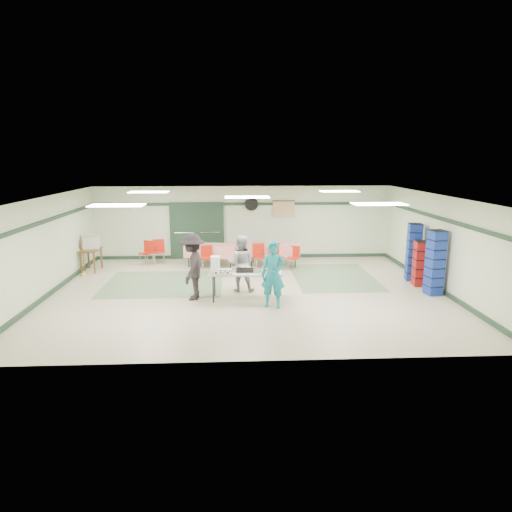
{
  "coord_description": "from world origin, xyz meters",
  "views": [
    {
      "loc": [
        -0.39,
        -12.43,
        3.74
      ],
      "look_at": [
        0.23,
        -0.3,
        1.1
      ],
      "focal_mm": 32.0,
      "sensor_mm": 36.0,
      "label": 1
    }
  ],
  "objects_px": {
    "dining_table_b": "(211,250)",
    "office_printer": "(91,242)",
    "chair_c": "(294,255)",
    "crate_stack_blue_b": "(435,263)",
    "chair_d": "(207,255)",
    "chair_loose_b": "(148,250)",
    "serving_table": "(245,273)",
    "crate_stack_red": "(421,263)",
    "crate_stack_blue_a": "(414,252)",
    "volunteer_dark": "(192,267)",
    "printer_table": "(91,252)",
    "dining_table_a": "(274,249)",
    "chair_loose_a": "(159,249)",
    "broom": "(83,255)",
    "volunteer_grey": "(241,263)",
    "chair_a": "(275,254)",
    "chair_b": "(259,254)",
    "volunteer_teal": "(273,275)"
  },
  "relations": [
    {
      "from": "chair_d",
      "to": "printer_table",
      "type": "distance_m",
      "value": 3.87
    },
    {
      "from": "chair_a",
      "to": "crate_stack_blue_b",
      "type": "height_order",
      "value": "crate_stack_blue_b"
    },
    {
      "from": "dining_table_b",
      "to": "chair_a",
      "type": "distance_m",
      "value": 2.26
    },
    {
      "from": "volunteer_dark",
      "to": "chair_a",
      "type": "bearing_deg",
      "value": 148.68
    },
    {
      "from": "serving_table",
      "to": "crate_stack_red",
      "type": "xyz_separation_m",
      "value": [
        5.23,
        1.05,
        -0.04
      ]
    },
    {
      "from": "volunteer_grey",
      "to": "chair_b",
      "type": "relative_size",
      "value": 1.83
    },
    {
      "from": "serving_table",
      "to": "dining_table_b",
      "type": "xyz_separation_m",
      "value": [
        -1.09,
        3.86,
        -0.15
      ]
    },
    {
      "from": "chair_c",
      "to": "crate_stack_blue_a",
      "type": "xyz_separation_m",
      "value": [
        3.48,
        -1.61,
        0.4
      ]
    },
    {
      "from": "chair_a",
      "to": "office_printer",
      "type": "bearing_deg",
      "value": 158.3
    },
    {
      "from": "crate_stack_blue_b",
      "to": "office_printer",
      "type": "distance_m",
      "value": 10.84
    },
    {
      "from": "volunteer_grey",
      "to": "chair_c",
      "type": "xyz_separation_m",
      "value": [
        1.85,
        2.51,
        -0.32
      ]
    },
    {
      "from": "serving_table",
      "to": "chair_b",
      "type": "bearing_deg",
      "value": 81.75
    },
    {
      "from": "crate_stack_blue_b",
      "to": "dining_table_b",
      "type": "bearing_deg",
      "value": 149.57
    },
    {
      "from": "chair_d",
      "to": "chair_loose_a",
      "type": "xyz_separation_m",
      "value": [
        -1.77,
        1.05,
        0.02
      ]
    },
    {
      "from": "dining_table_b",
      "to": "office_printer",
      "type": "distance_m",
      "value": 4.02
    },
    {
      "from": "volunteer_teal",
      "to": "crate_stack_blue_b",
      "type": "distance_m",
      "value": 4.62
    },
    {
      "from": "dining_table_b",
      "to": "crate_stack_blue_a",
      "type": "xyz_separation_m",
      "value": [
        6.31,
        -2.19,
        0.32
      ]
    },
    {
      "from": "volunteer_grey",
      "to": "volunteer_dark",
      "type": "distance_m",
      "value": 1.48
    },
    {
      "from": "crate_stack_red",
      "to": "office_printer",
      "type": "height_order",
      "value": "crate_stack_red"
    },
    {
      "from": "dining_table_a",
      "to": "dining_table_b",
      "type": "xyz_separation_m",
      "value": [
        -2.2,
        -0.0,
        -0.0
      ]
    },
    {
      "from": "chair_b",
      "to": "chair_c",
      "type": "bearing_deg",
      "value": -14.48
    },
    {
      "from": "volunteer_dark",
      "to": "dining_table_a",
      "type": "relative_size",
      "value": 0.93
    },
    {
      "from": "printer_table",
      "to": "chair_d",
      "type": "bearing_deg",
      "value": 1.59
    },
    {
      "from": "chair_c",
      "to": "crate_stack_blue_b",
      "type": "bearing_deg",
      "value": -22.24
    },
    {
      "from": "crate_stack_blue_b",
      "to": "office_printer",
      "type": "xyz_separation_m",
      "value": [
        -10.3,
        3.38,
        0.04
      ]
    },
    {
      "from": "chair_a",
      "to": "chair_b",
      "type": "relative_size",
      "value": 1.0
    },
    {
      "from": "chair_d",
      "to": "dining_table_b",
      "type": "bearing_deg",
      "value": 72.33
    },
    {
      "from": "crate_stack_red",
      "to": "broom",
      "type": "distance_m",
      "value": 10.53
    },
    {
      "from": "crate_stack_red",
      "to": "crate_stack_blue_b",
      "type": "height_order",
      "value": "crate_stack_blue_b"
    },
    {
      "from": "volunteer_grey",
      "to": "dining_table_b",
      "type": "distance_m",
      "value": 3.25
    },
    {
      "from": "volunteer_grey",
      "to": "chair_d",
      "type": "distance_m",
      "value": 2.76
    },
    {
      "from": "volunteer_grey",
      "to": "chair_loose_b",
      "type": "distance_m",
      "value": 4.67
    },
    {
      "from": "dining_table_a",
      "to": "printer_table",
      "type": "xyz_separation_m",
      "value": [
        -6.19,
        -0.48,
        0.07
      ]
    },
    {
      "from": "chair_d",
      "to": "chair_loose_b",
      "type": "bearing_deg",
      "value": 152.29
    },
    {
      "from": "dining_table_b",
      "to": "crate_stack_blue_a",
      "type": "height_order",
      "value": "crate_stack_blue_a"
    },
    {
      "from": "printer_table",
      "to": "crate_stack_blue_b",
      "type": "bearing_deg",
      "value": -14.49
    },
    {
      "from": "chair_c",
      "to": "crate_stack_blue_b",
      "type": "distance_m",
      "value": 4.7
    },
    {
      "from": "dining_table_a",
      "to": "chair_loose_a",
      "type": "xyz_separation_m",
      "value": [
        -4.08,
        0.48,
        -0.04
      ]
    },
    {
      "from": "office_printer",
      "to": "broom",
      "type": "xyz_separation_m",
      "value": [
        -0.08,
        -0.73,
        -0.27
      ]
    },
    {
      "from": "crate_stack_blue_b",
      "to": "printer_table",
      "type": "relative_size",
      "value": 2.05
    },
    {
      "from": "chair_a",
      "to": "chair_b",
      "type": "height_order",
      "value": "chair_a"
    },
    {
      "from": "chair_loose_b",
      "to": "printer_table",
      "type": "relative_size",
      "value": 0.98
    },
    {
      "from": "serving_table",
      "to": "office_printer",
      "type": "distance_m",
      "value": 6.19
    },
    {
      "from": "crate_stack_red",
      "to": "office_printer",
      "type": "bearing_deg",
      "value": 166.47
    },
    {
      "from": "office_printer",
      "to": "chair_b",
      "type": "bearing_deg",
      "value": -12.85
    },
    {
      "from": "volunteer_dark",
      "to": "office_printer",
      "type": "bearing_deg",
      "value": -126.66
    },
    {
      "from": "crate_stack_blue_a",
      "to": "volunteer_dark",
      "type": "bearing_deg",
      "value": -166.48
    },
    {
      "from": "chair_d",
      "to": "chair_loose_b",
      "type": "xyz_separation_m",
      "value": [
        -2.13,
        0.85,
        0.02
      ]
    },
    {
      "from": "volunteer_dark",
      "to": "volunteer_grey",
      "type": "bearing_deg",
      "value": 124.82
    },
    {
      "from": "broom",
      "to": "chair_c",
      "type": "bearing_deg",
      "value": -8.7
    }
  ]
}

